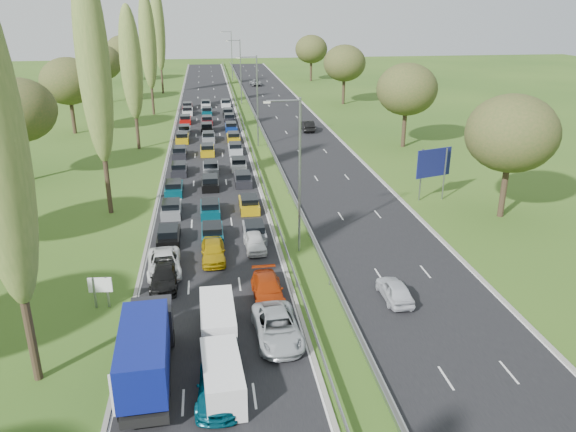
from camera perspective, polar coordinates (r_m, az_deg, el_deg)
ground at (r=79.29m, az=-3.18°, el=7.44°), size 260.00×260.00×0.00m
near_carriageway at (r=81.46m, az=-8.11°, el=7.62°), size 10.50×215.00×0.04m
far_carriageway at (r=82.54m, az=1.38°, el=7.99°), size 10.50×215.00×0.04m
central_reservation at (r=81.60m, az=-3.34°, el=8.21°), size 2.36×215.00×0.32m
lamp_columns at (r=76.16m, az=-3.13°, el=11.49°), size 0.18×140.18×12.00m
poplar_row at (r=65.99m, az=-16.88°, el=14.82°), size 2.80×127.80×22.44m
woodland_left at (r=63.64m, az=-26.59°, el=9.05°), size 8.00×166.00×11.10m
woodland_right at (r=69.50m, az=14.30°, el=11.40°), size 8.00×153.00×11.10m
traffic_queue_fill at (r=76.60m, az=-8.10°, el=7.12°), size 9.02×68.21×0.80m
near_car_2 at (r=41.53m, az=-12.47°, el=-4.72°), size 2.73×5.30×1.43m
near_car_3 at (r=39.69m, az=-12.44°, el=-6.05°), size 1.86×4.56×1.32m
near_car_7 at (r=29.06m, az=-7.05°, el=-16.45°), size 2.48×5.25×1.48m
near_car_8 at (r=42.79m, az=-7.61°, el=-3.54°), size 1.85×4.47×1.51m
near_car_10 at (r=33.01m, az=-1.10°, el=-11.23°), size 2.75×5.54×1.51m
near_car_11 at (r=37.13m, az=-2.08°, el=-7.44°), size 2.02×4.82×1.39m
near_car_12 at (r=44.35m, az=-3.39°, el=-2.61°), size 1.72×3.98×1.34m
far_car_0 at (r=37.69m, az=10.80°, el=-7.39°), size 1.67×4.07×1.38m
far_car_1 at (r=86.71m, az=2.02°, el=9.16°), size 1.81×4.83×1.58m
far_car_2 at (r=137.08m, az=-3.33°, el=13.41°), size 2.74×5.28×1.42m
blue_lorry at (r=30.07m, az=-14.17°, el=-13.09°), size 2.29×8.26×3.49m
white_van_front at (r=29.17m, az=-6.69°, el=-15.74°), size 1.87×4.76×1.91m
white_van_rear at (r=33.62m, az=-7.15°, el=-10.26°), size 1.94×4.96×1.99m
info_sign at (r=37.78m, az=-18.51°, el=-6.96°), size 1.50×0.22×2.10m
direction_sign at (r=56.51m, az=14.58°, el=5.03°), size 3.84×1.31×5.20m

